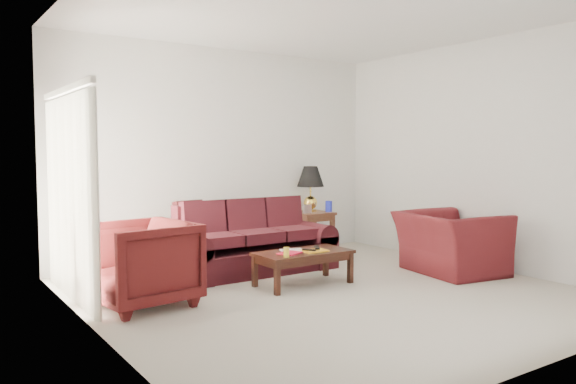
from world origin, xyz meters
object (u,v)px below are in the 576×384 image
object	(u,v)px
sofa	(253,238)
armchair_left	(141,264)
floor_lamp	(76,221)
coffee_table	(303,268)
armchair_right	(450,243)
end_table	(311,232)

from	to	relation	value
sofa	armchair_left	size ratio (longest dim) A/B	2.26
sofa	floor_lamp	size ratio (longest dim) A/B	1.49
armchair_left	coffee_table	size ratio (longest dim) A/B	0.84
armchair_right	end_table	bearing A→B (deg)	23.30
end_table	coffee_table	bearing A→B (deg)	-128.96
end_table	coffee_table	xyz separation A→B (m)	(-1.36, -1.68, -0.11)
floor_lamp	armchair_left	distance (m)	1.61
end_table	floor_lamp	distance (m)	3.48
armchair_left	floor_lamp	bearing A→B (deg)	-178.08
end_table	armchair_left	distance (m)	3.55
armchair_left	sofa	bearing A→B (deg)	106.83
armchair_right	armchair_left	bearing A→B (deg)	88.92
sofa	coffee_table	bearing A→B (deg)	-84.15
sofa	coffee_table	size ratio (longest dim) A/B	1.91
armchair_right	coffee_table	bearing A→B (deg)	83.70
sofa	coffee_table	world-z (taller)	sofa
sofa	end_table	distance (m)	1.68
end_table	coffee_table	size ratio (longest dim) A/B	0.55
armchair_left	armchair_right	size ratio (longest dim) A/B	0.79
sofa	floor_lamp	bearing A→B (deg)	154.89
end_table	sofa	bearing A→B (deg)	-152.93
floor_lamp	end_table	bearing A→B (deg)	-0.83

